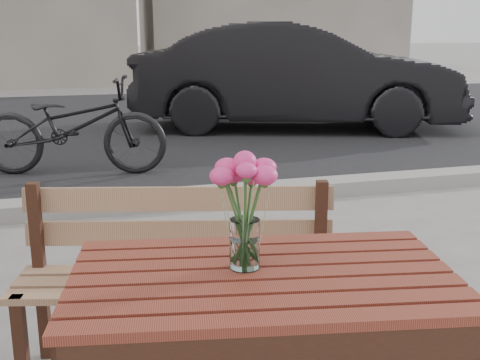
# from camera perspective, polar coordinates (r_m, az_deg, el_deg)

# --- Properties ---
(street) EXTENTS (30.00, 8.12, 0.12)m
(street) POSITION_cam_1_polar(r_m,az_deg,el_deg) (6.66, -10.89, 2.68)
(street) COLOR black
(street) RESTS_ON ground
(main_table) EXTENTS (1.20, 0.83, 0.68)m
(main_table) POSITION_cam_1_polar(r_m,az_deg,el_deg) (1.79, 2.18, -12.08)
(main_table) COLOR #5B2118
(main_table) RESTS_ON ground
(main_bench) EXTENTS (1.31, 0.67, 0.78)m
(main_bench) POSITION_cam_1_polar(r_m,az_deg,el_deg) (2.42, -5.84, -7.24)
(main_bench) COLOR #91674B
(main_bench) RESTS_ON ground
(main_vase) EXTENTS (0.19, 0.19, 0.35)m
(main_vase) POSITION_cam_1_polar(r_m,az_deg,el_deg) (1.71, 0.45, -1.58)
(main_vase) COLOR white
(main_vase) RESTS_ON main_table
(parked_car) EXTENTS (4.51, 2.74, 1.40)m
(parked_car) POSITION_cam_1_polar(r_m,az_deg,el_deg) (8.18, 5.35, 9.80)
(parked_car) COLOR black
(parked_car) RESTS_ON ground
(bicycle) EXTENTS (1.83, 1.01, 0.91)m
(bicycle) POSITION_cam_1_polar(r_m,az_deg,el_deg) (5.81, -15.58, 4.95)
(bicycle) COLOR black
(bicycle) RESTS_ON ground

